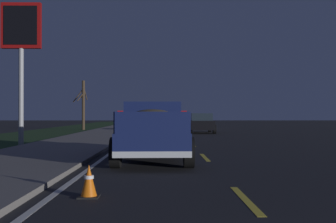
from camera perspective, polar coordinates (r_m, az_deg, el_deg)
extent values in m
plane|color=black|center=(28.42, 2.18, -3.34)|extent=(144.00, 144.00, 0.00)
cube|color=slate|center=(28.70, -9.28, -3.19)|extent=(108.00, 4.00, 0.12)
cube|color=#1E3819|center=(29.86, -18.82, -3.17)|extent=(108.00, 6.00, 0.01)
cube|color=yellow|center=(7.35, 10.63, -11.82)|extent=(2.40, 0.14, 0.01)
cube|color=yellow|center=(14.17, 5.08, -6.30)|extent=(2.40, 0.14, 0.01)
cube|color=yellow|center=(20.02, 3.39, -4.57)|extent=(2.40, 0.14, 0.01)
cube|color=yellow|center=(26.76, 2.36, -3.52)|extent=(2.40, 0.14, 0.01)
cube|color=yellow|center=(32.89, 1.79, -2.94)|extent=(2.40, 0.14, 0.01)
cube|color=yellow|center=(38.16, 1.45, -2.58)|extent=(2.40, 0.14, 0.01)
cube|color=yellow|center=(44.67, 1.14, -2.27)|extent=(2.40, 0.14, 0.01)
cube|color=yellow|center=(50.13, 0.95, -2.06)|extent=(2.40, 0.14, 0.01)
cube|color=yellow|center=(55.32, 0.80, -1.91)|extent=(2.40, 0.14, 0.01)
cube|color=yellow|center=(61.33, 0.65, -1.76)|extent=(2.40, 0.14, 0.01)
cube|color=yellow|center=(66.64, 0.55, -1.65)|extent=(2.40, 0.14, 0.01)
cube|color=yellow|center=(72.56, 0.45, -1.55)|extent=(2.40, 0.14, 0.01)
cube|color=yellow|center=(78.37, 0.37, -1.46)|extent=(2.40, 0.14, 0.01)
cube|color=silver|center=(28.45, -4.68, -3.33)|extent=(108.00, 0.14, 0.01)
cube|color=#141E4C|center=(13.10, -2.16, -3.86)|extent=(5.45, 2.13, 0.60)
cube|color=#141E4C|center=(14.27, -2.15, -0.56)|extent=(2.20, 1.89, 0.90)
cube|color=#1E2833|center=(13.22, -2.16, -0.36)|extent=(0.07, 1.44, 0.50)
cube|color=#141E4C|center=(12.04, -6.65, -1.40)|extent=(3.03, 0.15, 0.56)
cube|color=#141E4C|center=(12.03, 2.31, -1.40)|extent=(3.03, 0.15, 0.56)
cube|color=#141E4C|center=(10.42, -2.19, -1.56)|extent=(0.12, 1.88, 0.56)
cube|color=silver|center=(10.47, -2.19, -5.94)|extent=(0.17, 2.00, 0.16)
cube|color=red|center=(10.46, -6.58, -0.45)|extent=(0.06, 0.14, 0.20)
cube|color=red|center=(10.46, 2.20, -0.46)|extent=(0.06, 0.14, 0.20)
ellipsoid|color=#4C422D|center=(12.00, -2.17, -1.21)|extent=(2.63, 1.58, 0.64)
sphere|color=silver|center=(12.51, -3.81, -1.82)|extent=(0.40, 0.40, 0.40)
sphere|color=beige|center=(11.41, -0.67, -2.06)|extent=(0.34, 0.34, 0.34)
cylinder|color=black|center=(14.93, -5.99, -4.39)|extent=(0.84, 0.28, 0.84)
cylinder|color=black|center=(14.93, 1.71, -4.39)|extent=(0.84, 0.28, 0.84)
cylinder|color=black|center=(11.39, -7.24, -5.64)|extent=(0.84, 0.28, 0.84)
cylinder|color=black|center=(11.38, 2.89, -5.64)|extent=(0.84, 0.28, 0.84)
cube|color=black|center=(32.77, 4.51, -1.85)|extent=(4.41, 1.82, 0.70)
cube|color=#1E2833|center=(32.52, 4.55, -0.75)|extent=(2.47, 1.59, 0.56)
cylinder|color=black|center=(34.20, 2.77, -2.27)|extent=(0.68, 0.22, 0.68)
cylinder|color=black|center=(34.37, 5.77, -2.26)|extent=(0.68, 0.22, 0.68)
cylinder|color=black|center=(31.22, 3.13, -2.45)|extent=(0.68, 0.22, 0.68)
cylinder|color=black|center=(31.40, 6.41, -2.44)|extent=(0.68, 0.22, 0.68)
cube|color=red|center=(30.63, 4.89, -1.86)|extent=(0.09, 1.51, 0.10)
cube|color=#B2B5BA|center=(42.07, 3.45, -1.53)|extent=(4.41, 1.82, 0.70)
cube|color=#1E2833|center=(41.81, 3.48, -0.67)|extent=(2.47, 1.59, 0.56)
cylinder|color=black|center=(43.51, 2.12, -1.87)|extent=(0.68, 0.22, 0.68)
cylinder|color=black|center=(43.64, 4.48, -1.87)|extent=(0.68, 0.22, 0.68)
cylinder|color=black|center=(40.52, 2.34, -1.98)|extent=(0.68, 0.22, 0.68)
cylinder|color=black|center=(40.66, 4.88, -1.97)|extent=(0.68, 0.22, 0.68)
cube|color=red|center=(39.92, 3.68, -1.52)|extent=(0.09, 1.51, 0.10)
cylinder|color=#99999E|center=(21.18, -19.57, 4.92)|extent=(0.24, 0.24, 6.83)
cube|color=maroon|center=(21.52, -19.56, 11.08)|extent=(0.24, 1.90, 2.20)
cube|color=black|center=(21.40, -19.67, 11.14)|extent=(0.04, 1.60, 1.87)
cylinder|color=#423323|center=(39.90, -11.58, 0.85)|extent=(0.28, 0.28, 4.65)
cylinder|color=#423323|center=(40.31, -11.34, 2.55)|extent=(0.87, 0.30, 1.35)
cylinder|color=#423323|center=(39.73, -11.97, 1.97)|extent=(0.55, 0.58, 0.85)
cylinder|color=#423323|center=(40.34, -11.68, 2.41)|extent=(0.82, 0.43, 0.82)
cylinder|color=#423323|center=(40.07, -12.25, 2.19)|extent=(0.18, 1.05, 1.33)
cube|color=black|center=(7.54, -10.85, -11.45)|extent=(0.36, 0.36, 0.03)
cone|color=orange|center=(7.49, -10.85, -9.27)|extent=(0.28, 0.28, 0.55)
cylinder|color=white|center=(7.48, -10.84, -8.85)|extent=(0.17, 0.17, 0.06)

